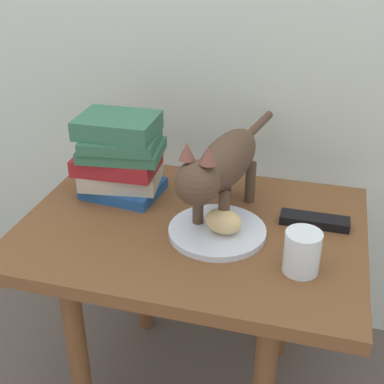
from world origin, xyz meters
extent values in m
cube|color=brown|center=(0.00, 0.00, 0.51)|extent=(0.75, 0.54, 0.03)
cylinder|color=brown|center=(-0.20, -0.20, 0.25)|extent=(0.04, 0.04, 0.49)
cylinder|color=brown|center=(-0.20, 0.20, 0.25)|extent=(0.04, 0.04, 0.49)
cylinder|color=brown|center=(0.20, 0.20, 0.25)|extent=(0.04, 0.04, 0.49)
cylinder|color=silver|center=(0.06, -0.03, 0.53)|extent=(0.21, 0.21, 0.01)
ellipsoid|color=#E0BC7A|center=(0.08, -0.03, 0.56)|extent=(0.09, 0.08, 0.05)
cylinder|color=#4C3828|center=(0.08, -0.02, 0.57)|extent=(0.02, 0.02, 0.10)
cylinder|color=#4C3828|center=(0.02, -0.01, 0.57)|extent=(0.02, 0.02, 0.10)
cylinder|color=#4C3828|center=(0.10, 0.14, 0.57)|extent=(0.02, 0.02, 0.10)
cylinder|color=#4C3828|center=(0.05, 0.15, 0.57)|extent=(0.02, 0.02, 0.10)
ellipsoid|color=#4C3828|center=(0.06, 0.07, 0.66)|extent=(0.14, 0.27, 0.11)
sphere|color=#4C3828|center=(0.03, -0.08, 0.67)|extent=(0.09, 0.09, 0.09)
cone|color=brown|center=(0.05, -0.09, 0.74)|extent=(0.03, 0.03, 0.03)
cone|color=brown|center=(0.01, -0.08, 0.74)|extent=(0.03, 0.03, 0.03)
cylinder|color=#4C3828|center=(0.10, 0.27, 0.67)|extent=(0.05, 0.16, 0.02)
cube|color=#1E4C8C|center=(-0.20, 0.09, 0.54)|extent=(0.19, 0.16, 0.03)
cube|color=#BCB299|center=(-0.20, 0.09, 0.57)|extent=(0.20, 0.15, 0.04)
cube|color=maroon|center=(-0.21, 0.09, 0.61)|extent=(0.20, 0.14, 0.04)
cube|color=#336B4C|center=(-0.19, 0.09, 0.64)|extent=(0.20, 0.16, 0.03)
cube|color=#336B4C|center=(-0.19, 0.08, 0.67)|extent=(0.19, 0.16, 0.03)
cube|color=#336B4C|center=(-0.20, 0.09, 0.70)|extent=(0.18, 0.14, 0.04)
cylinder|color=silver|center=(0.24, -0.11, 0.57)|extent=(0.07, 0.07, 0.08)
cylinder|color=silver|center=(0.24, -0.11, 0.55)|extent=(0.06, 0.06, 0.04)
cube|color=black|center=(0.26, 0.07, 0.53)|extent=(0.15, 0.04, 0.02)
camera|label=1|loc=(0.26, -0.94, 1.13)|focal=48.62mm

